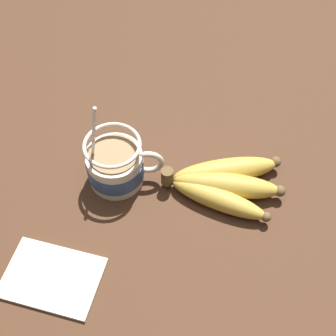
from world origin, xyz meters
TOP-DOWN VIEW (x-y plane):
  - table at (0.00, 0.00)cm, footprint 110.07×110.07cm
  - coffee_mug at (-2.90, -1.81)cm, footprint 12.44×9.17cm
  - banana_bunch at (14.34, -4.17)cm, footprint 19.69×13.38cm
  - napkin at (-11.13, -19.36)cm, footprint 15.62×12.74cm

SIDE VIEW (x-z plane):
  - table at x=0.00cm, z-range 0.00..2.74cm
  - napkin at x=-11.13cm, z-range 2.74..3.34cm
  - banana_bunch at x=14.34cm, z-range 2.57..6.83cm
  - coffee_mug at x=-2.90cm, z-range -2.09..14.72cm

